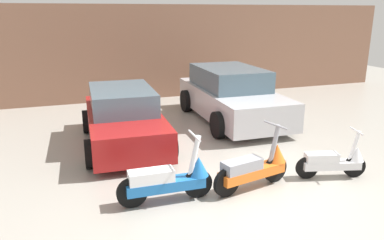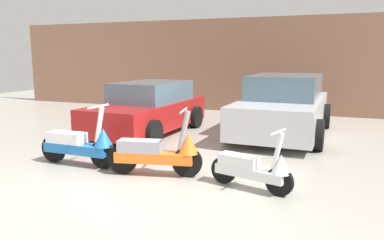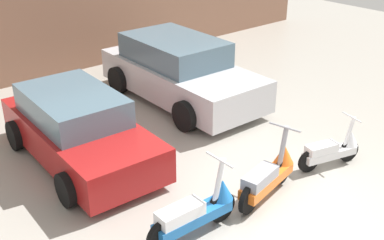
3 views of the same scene
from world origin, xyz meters
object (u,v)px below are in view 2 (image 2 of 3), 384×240
Objects in this scene: scooter_front_center at (254,168)px; car_rear_center at (283,106)px; scooter_front_left at (80,144)px; scooter_front_right at (158,152)px; car_rear_left at (149,109)px.

scooter_front_center is 0.29× the size of car_rear_center.
scooter_front_left reaches higher than scooter_front_right.
car_rear_left is 0.88× the size of car_rear_center.
scooter_front_left is at bearing -34.66° from car_rear_center.
car_rear_left reaches higher than scooter_front_left.
scooter_front_center is 4.71m from car_rear_left.
car_rear_left is at bearing 107.88° from scooter_front_right.
scooter_front_right is 0.36× the size of car_rear_center.
scooter_front_left is 3.12m from car_rear_left.
scooter_front_center is 0.33× the size of car_rear_left.
car_rear_center is (1.46, 4.16, 0.32)m from scooter_front_right.
scooter_front_right is at bearing -168.61° from scooter_front_center.
scooter_front_center is 4.29m from car_rear_center.
scooter_front_left is 5.14m from car_rear_center.
car_rear_center is (3.03, 4.14, 0.32)m from scooter_front_left.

